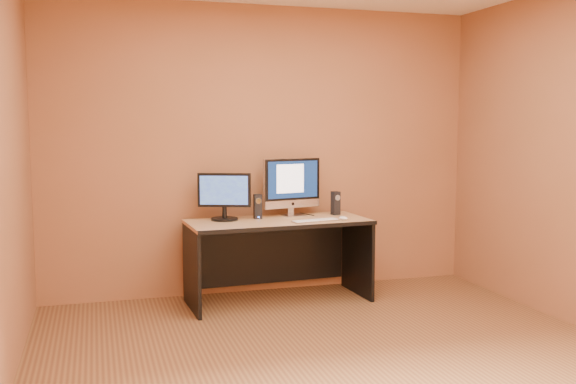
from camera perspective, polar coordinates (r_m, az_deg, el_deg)
name	(u,v)px	position (r m, az deg, el deg)	size (l,w,h in m)	color
floor	(345,367)	(4.26, 5.12, -15.20)	(4.00, 4.00, 0.00)	brown
walls	(347,163)	(3.97, 5.30, 2.55)	(4.00, 4.00, 2.60)	#925A3B
desk	(278,261)	(5.59, -0.86, -6.15)	(1.55, 0.68, 0.72)	tan
imac	(293,187)	(5.73, 0.48, 0.49)	(0.55, 0.20, 0.53)	#B5B4B8
second_monitor	(224,197)	(5.52, -5.68, -0.42)	(0.46, 0.23, 0.41)	black
speaker_left	(258,206)	(5.60, -2.71, -1.29)	(0.07, 0.07, 0.21)	black
speaker_right	(336,203)	(5.85, 4.25, -0.99)	(0.07, 0.07, 0.21)	black
keyboard	(316,221)	(5.44, 2.47, -2.56)	(0.42, 0.11, 0.02)	#B2B2B6
mouse	(343,218)	(5.54, 4.94, -2.32)	(0.06, 0.10, 0.03)	white
cable_a	(307,214)	(5.85, 1.68, -1.99)	(0.01, 0.01, 0.21)	black
cable_b	(287,214)	(5.85, -0.05, -1.98)	(0.01, 0.01, 0.17)	black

